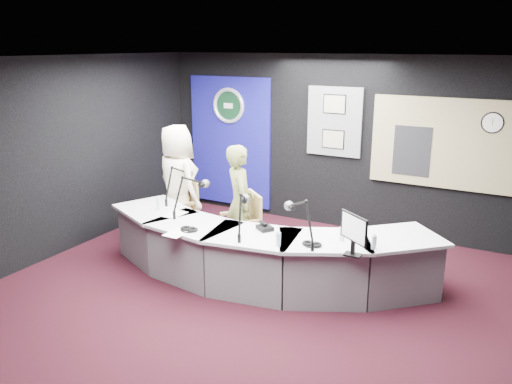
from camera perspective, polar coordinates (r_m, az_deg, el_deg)
The scene contains 31 objects.
ground at distance 6.31m, azimuth -1.89°, elevation -11.69°, with size 6.00×6.00×0.00m, color black.
ceiling at distance 5.58m, azimuth -2.17°, elevation 14.63°, with size 6.00×6.00×0.02m, color silver.
wall_back at distance 8.45m, azimuth 8.35°, elevation 5.44°, with size 6.00×0.02×2.80m, color black.
wall_left at distance 7.72m, azimuth -21.67°, elevation 3.44°, with size 0.02×6.00×2.80m, color black.
broadcast_desk at distance 6.61m, azimuth 0.11°, elevation -6.76°, with size 4.50×1.90×0.75m, color silver, non-canonical shape.
backdrop_panel at distance 9.26m, azimuth -2.88°, elevation 5.58°, with size 1.60×0.05×2.30m, color navy.
agency_seal at distance 9.13m, azimuth -3.07°, elevation 9.55°, with size 0.63×0.63×0.07m, color silver.
seal_center at distance 9.14m, azimuth -3.06°, elevation 9.55°, with size 0.48×0.48×0.01m, color black.
pinboard at distance 8.35m, azimuth 8.70°, elevation 7.73°, with size 0.90×0.04×1.10m, color slate.
framed_photo_upper at distance 8.28m, azimuth 8.71°, elevation 9.62°, with size 0.34×0.02×0.27m, color gray.
framed_photo_lower at distance 8.37m, azimuth 8.55°, elevation 5.81°, with size 0.34×0.02×0.27m, color gray.
booth_window_frame at distance 7.98m, azimuth 20.22°, elevation 5.07°, with size 2.12×0.06×1.32m, color #9D8E62.
booth_glow at distance 7.97m, azimuth 20.21°, elevation 5.06°, with size 2.00×0.02×1.20m, color #FADF9E.
equipment_rack at distance 8.05m, azimuth 16.93°, elevation 4.37°, with size 0.55×0.02×0.75m, color black.
wall_clock at distance 7.84m, azimuth 24.79°, elevation 7.00°, with size 0.28×0.28×0.01m, color white.
armchair_left at distance 7.99m, azimuth -8.57°, elevation -1.89°, with size 0.56×0.56×1.00m, color #A7884C, non-canonical shape.
armchair_right at distance 7.18m, azimuth -1.77°, elevation -4.13°, with size 0.51×0.51×0.91m, color #A7884C, non-canonical shape.
draped_jacket at distance 8.20m, azimuth -8.58°, elevation -0.52°, with size 0.50×0.10×0.70m, color slate.
person_man at distance 7.87m, azimuth -8.69°, elevation 0.91°, with size 0.88×0.57×1.80m, color #F3E3C2.
person_woman at distance 7.07m, azimuth -1.80°, elevation -1.33°, with size 0.60×0.40×1.65m, color olive.
computer_monitor at distance 5.55m, azimuth 10.85°, elevation -3.91°, with size 0.48×0.03×0.32m, color black.
desk_phone at distance 6.30m, azimuth 0.98°, elevation -4.01°, with size 0.20×0.16×0.05m, color black.
headphones_near at distance 5.86m, azimuth 6.23°, elevation -5.77°, with size 0.21×0.21×0.03m, color black.
headphones_far at distance 6.34m, azimuth -7.43°, elevation -4.10°, with size 0.23×0.23×0.04m, color black.
paper_stack at distance 6.96m, azimuth -9.08°, elevation -2.44°, with size 0.23×0.32×0.00m, color white.
notepad at distance 6.27m, azimuth -8.79°, elevation -4.53°, with size 0.22×0.31×0.00m, color white.
boom_mic_a at distance 7.48m, azimuth -8.69°, elevation 1.27°, with size 0.16×0.74×0.60m, color black, non-canonical shape.
boom_mic_b at distance 6.90m, azimuth -7.34°, elevation 0.05°, with size 0.20×0.73×0.60m, color black, non-canonical shape.
boom_mic_c at distance 6.11m, azimuth -1.53°, elevation -1.94°, with size 0.36×0.69×0.60m, color black, non-canonical shape.
boom_mic_d at distance 5.87m, azimuth 4.97°, elevation -2.76°, with size 0.59×0.52×0.60m, color black, non-canonical shape.
water_bottles at distance 6.23m, azimuth -0.87°, elevation -3.61°, with size 3.07×0.57×0.18m, color silver, non-canonical shape.
Camera 1 is at (2.83, -4.81, 2.95)m, focal length 36.00 mm.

